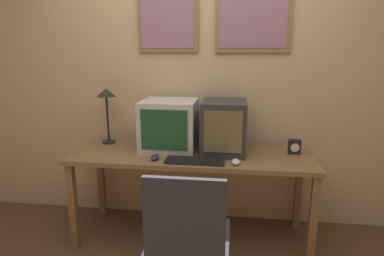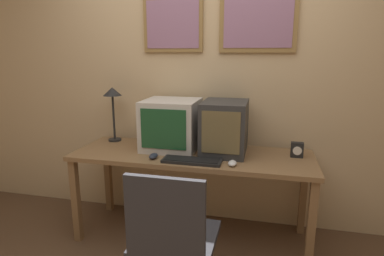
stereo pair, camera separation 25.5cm
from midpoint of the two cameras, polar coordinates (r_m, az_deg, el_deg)
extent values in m
cube|color=#D1B284|center=(2.90, 4.43, 8.34)|extent=(8.00, 0.05, 2.60)
cube|color=olive|center=(2.83, 14.36, 18.34)|extent=(0.63, 0.02, 0.54)
cube|color=gray|center=(2.81, 14.37, 18.36)|extent=(0.55, 0.01, 0.46)
cube|color=olive|center=(2.91, -0.79, 17.94)|extent=(0.53, 0.02, 0.47)
cube|color=gray|center=(2.90, -0.86, 17.96)|extent=(0.47, 0.01, 0.40)
cube|color=olive|center=(2.61, 2.80, -4.92)|extent=(1.93, 0.65, 0.04)
cube|color=olive|center=(2.82, -17.48, -12.33)|extent=(0.06, 0.06, 0.71)
cube|color=olive|center=(2.52, 23.29, -16.14)|extent=(0.06, 0.06, 0.71)
cube|color=olive|center=(3.27, -12.52, -8.43)|extent=(0.06, 0.06, 0.71)
cube|color=olive|center=(3.01, 21.53, -11.03)|extent=(0.06, 0.06, 0.71)
cube|color=beige|center=(2.69, -0.98, 0.61)|extent=(0.45, 0.43, 0.42)
cube|color=#194C28|center=(2.48, -2.22, -0.28)|extent=(0.37, 0.01, 0.32)
cube|color=#333333|center=(2.60, 8.62, 0.08)|extent=(0.35, 0.43, 0.42)
cube|color=brown|center=(2.39, 8.18, -0.88)|extent=(0.29, 0.01, 0.32)
cube|color=black|center=(2.40, 3.03, -5.91)|extent=(0.44, 0.15, 0.02)
cube|color=black|center=(2.39, 3.03, -5.61)|extent=(0.41, 0.12, 0.00)
ellipsoid|color=silver|center=(2.36, 10.29, -6.24)|extent=(0.06, 0.10, 0.04)
ellipsoid|color=#282D3D|center=(2.48, -3.96, -5.04)|extent=(0.06, 0.11, 0.04)
cube|color=black|center=(2.67, 20.81, -3.68)|extent=(0.09, 0.05, 0.12)
cylinder|color=white|center=(2.64, 20.89, -3.86)|extent=(0.07, 0.00, 0.07)
cylinder|color=black|center=(3.03, -11.22, -2.09)|extent=(0.12, 0.12, 0.02)
cylinder|color=black|center=(2.98, -11.40, 1.91)|extent=(0.02, 0.02, 0.42)
cone|color=black|center=(2.95, -11.61, 6.37)|extent=(0.17, 0.17, 0.07)
cube|color=#2D2D33|center=(2.03, 1.05, -19.08)|extent=(0.47, 0.47, 0.04)
cube|color=#2D2D33|center=(1.72, -0.51, -15.89)|extent=(0.43, 0.04, 0.46)
camera|label=1|loc=(0.13, -87.14, 0.67)|focal=30.00mm
camera|label=2|loc=(0.13, 92.86, -0.67)|focal=30.00mm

